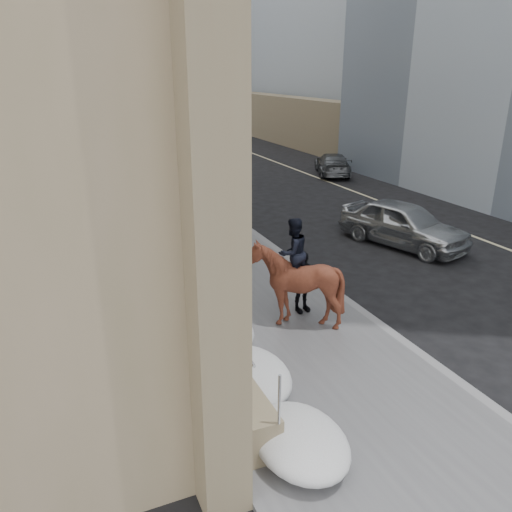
{
  "coord_description": "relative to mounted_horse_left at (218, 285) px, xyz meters",
  "views": [
    {
      "loc": [
        -4.65,
        -7.8,
        6.14
      ],
      "look_at": [
        -0.02,
        3.13,
        1.7
      ],
      "focal_mm": 35.0,
      "sensor_mm": 36.0,
      "label": 1
    }
  ],
  "objects": [
    {
      "name": "lane_line",
      "position": [
        11.6,
        7.03,
        -1.13
      ],
      "size": [
        0.15,
        70.0,
        0.01
      ],
      "primitive_type": "cube",
      "color": "#BFB78C",
      "rests_on": "ground"
    },
    {
      "name": "streetlight_mid",
      "position": [
        3.84,
        11.03,
        3.44
      ],
      "size": [
        1.71,
        0.24,
        8.0
      ],
      "color": "#2D2D30",
      "rests_on": "ground"
    },
    {
      "name": "bg_building_far",
      "position": [
        -4.9,
        69.03,
        8.86
      ],
      "size": [
        24.0,
        12.0,
        20.0
      ],
      "primitive_type": "cube",
      "color": "gray",
      "rests_on": "ground"
    },
    {
      "name": "traffic_signal",
      "position": [
        3.17,
        19.03,
        2.86
      ],
      "size": [
        4.1,
        0.22,
        6.0
      ],
      "color": "#2D2D30",
      "rests_on": "ground"
    },
    {
      "name": "sidewalk",
      "position": [
        1.1,
        7.03,
        -1.08
      ],
      "size": [
        5.0,
        80.0,
        0.12
      ],
      "primitive_type": "cube",
      "color": "#4D4D50",
      "rests_on": "ground"
    },
    {
      "name": "snow_bank",
      "position": [
        -0.32,
        5.14,
        -0.67
      ],
      "size": [
        1.7,
        18.1,
        0.76
      ],
      "color": "silver",
      "rests_on": "sidewalk"
    },
    {
      "name": "curb",
      "position": [
        3.72,
        7.03,
        -1.08
      ],
      "size": [
        0.24,
        80.0,
        0.12
      ],
      "primitive_type": "cube",
      "color": "slate",
      "rests_on": "ground"
    },
    {
      "name": "streetlight_far",
      "position": [
        3.84,
        31.03,
        3.44
      ],
      "size": [
        1.71,
        0.24,
        8.0
      ],
      "color": "#2D2D30",
      "rests_on": "ground"
    },
    {
      "name": "mounted_horse_left",
      "position": [
        0.0,
        0.0,
        0.0
      ],
      "size": [
        1.11,
        2.28,
        2.61
      ],
      "rotation": [
        0.0,
        0.0,
        3.1
      ],
      "color": "#412213",
      "rests_on": "sidewalk"
    },
    {
      "name": "mounted_horse_right",
      "position": [
        1.69,
        -0.78,
        0.15
      ],
      "size": [
        2.2,
        2.35,
        2.74
      ],
      "rotation": [
        0.0,
        0.0,
        3.41
      ],
      "color": "#4F2316",
      "rests_on": "sidewalk"
    },
    {
      "name": "pedestrian",
      "position": [
        2.22,
        -0.24,
        -0.19
      ],
      "size": [
        1.0,
        0.48,
        1.66
      ],
      "primitive_type": "imported",
      "rotation": [
        0.0,
        0.0,
        0.08
      ],
      "color": "black",
      "rests_on": "sidewalk"
    },
    {
      "name": "car_grey",
      "position": [
        12.89,
        15.87,
        -0.47
      ],
      "size": [
        3.54,
        4.95,
        1.33
      ],
      "primitive_type": "imported",
      "rotation": [
        0.0,
        0.0,
        2.73
      ],
      "color": "#4C4F52",
      "rests_on": "ground"
    },
    {
      "name": "car_silver",
      "position": [
        8.31,
        3.3,
        -0.31
      ],
      "size": [
        3.36,
        5.26,
        1.67
      ],
      "primitive_type": "imported",
      "rotation": [
        0.0,
        0.0,
        0.31
      ],
      "color": "#A5A9AD",
      "rests_on": "ground"
    },
    {
      "name": "far_podium",
      "position": [
        16.6,
        7.03,
        0.86
      ],
      "size": [
        2.0,
        80.0,
        4.0
      ],
      "primitive_type": "cube",
      "color": "#806F53",
      "rests_on": "ground"
    },
    {
      "name": "limestone_building",
      "position": [
        -4.16,
        16.99,
        7.76
      ],
      "size": [
        6.1,
        44.0,
        18.0
      ],
      "color": "#8E7F5D",
      "rests_on": "ground"
    },
    {
      "name": "ground",
      "position": [
        1.1,
        -2.97,
        -1.14
      ],
      "size": [
        140.0,
        140.0,
        0.0
      ],
      "primitive_type": "plane",
      "color": "black",
      "rests_on": "ground"
    }
  ]
}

